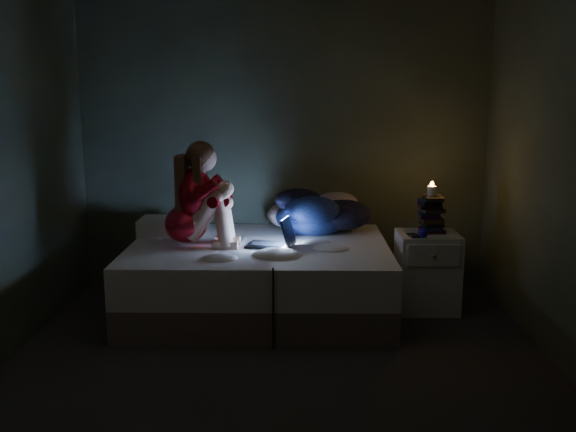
{
  "coord_description": "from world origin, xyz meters",
  "views": [
    {
      "loc": [
        0.12,
        -3.84,
        1.76
      ],
      "look_at": [
        0.05,
        1.0,
        0.8
      ],
      "focal_mm": 40.22,
      "sensor_mm": 36.0,
      "label": 1
    }
  ],
  "objects_px": {
    "woman": "(185,194)",
    "bed": "(259,278)",
    "laptop": "(270,231)",
    "phone": "(413,235)",
    "nightstand": "(427,272)",
    "candle": "(432,190)"
  },
  "relations": [
    {
      "from": "woman",
      "to": "bed",
      "type": "bearing_deg",
      "value": 8.91
    },
    {
      "from": "bed",
      "to": "laptop",
      "type": "height_order",
      "value": "laptop"
    },
    {
      "from": "bed",
      "to": "phone",
      "type": "bearing_deg",
      "value": -2.07
    },
    {
      "from": "bed",
      "to": "woman",
      "type": "bearing_deg",
      "value": -172.97
    },
    {
      "from": "laptop",
      "to": "phone",
      "type": "distance_m",
      "value": 1.12
    },
    {
      "from": "laptop",
      "to": "nightstand",
      "type": "xyz_separation_m",
      "value": [
        1.26,
        0.15,
        -0.36
      ]
    },
    {
      "from": "bed",
      "to": "candle",
      "type": "xyz_separation_m",
      "value": [
        1.37,
        0.13,
        0.69
      ]
    },
    {
      "from": "phone",
      "to": "woman",
      "type": "bearing_deg",
      "value": 172.79
    },
    {
      "from": "woman",
      "to": "candle",
      "type": "xyz_separation_m",
      "value": [
        1.93,
        0.19,
        -0.0
      ]
    },
    {
      "from": "laptop",
      "to": "candle",
      "type": "xyz_separation_m",
      "value": [
        1.28,
        0.22,
        0.29
      ]
    },
    {
      "from": "nightstand",
      "to": "phone",
      "type": "distance_m",
      "value": 0.37
    },
    {
      "from": "nightstand",
      "to": "woman",
      "type": "bearing_deg",
      "value": -176.74
    },
    {
      "from": "woman",
      "to": "nightstand",
      "type": "height_order",
      "value": "woman"
    },
    {
      "from": "nightstand",
      "to": "candle",
      "type": "height_order",
      "value": "candle"
    },
    {
      "from": "woman",
      "to": "laptop",
      "type": "xyz_separation_m",
      "value": [
        0.65,
        -0.02,
        -0.29
      ]
    },
    {
      "from": "laptop",
      "to": "candle",
      "type": "height_order",
      "value": "candle"
    },
    {
      "from": "candle",
      "to": "laptop",
      "type": "bearing_deg",
      "value": -170.32
    },
    {
      "from": "nightstand",
      "to": "candle",
      "type": "bearing_deg",
      "value": 68.74
    },
    {
      "from": "bed",
      "to": "nightstand",
      "type": "relative_size",
      "value": 3.2
    },
    {
      "from": "woman",
      "to": "nightstand",
      "type": "xyz_separation_m",
      "value": [
        1.9,
        0.13,
        -0.65
      ]
    },
    {
      "from": "laptop",
      "to": "phone",
      "type": "xyz_separation_m",
      "value": [
        1.12,
        0.05,
        -0.04
      ]
    },
    {
      "from": "laptop",
      "to": "nightstand",
      "type": "distance_m",
      "value": 1.32
    }
  ]
}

